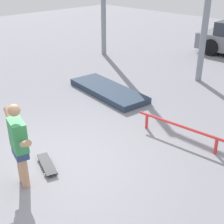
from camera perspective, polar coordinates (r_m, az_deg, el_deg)
name	(u,v)px	position (r m, az deg, el deg)	size (l,w,h in m)	color
ground_plane	(63,166)	(6.15, -9.00, -9.72)	(36.00, 36.00, 0.00)	gray
skateboarder	(19,143)	(5.41, -16.66, -5.44)	(1.40, 0.46, 1.53)	tan
skateboard	(47,164)	(6.15, -11.82, -9.28)	(0.79, 0.44, 0.08)	black
manual_pad	(108,91)	(9.28, -0.75, 3.93)	(2.69, 0.98, 0.18)	#28384C
grind_rail	(179,128)	(6.91, 12.21, -2.87)	(2.06, 0.25, 0.38)	red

